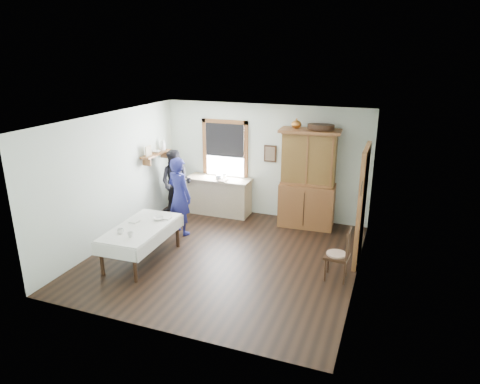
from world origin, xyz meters
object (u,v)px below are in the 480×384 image
Objects in this scene: china_hutch at (308,179)px; wicker_basket at (287,222)px; spindle_chair at (337,254)px; dining_table at (142,243)px; pail at (287,218)px; figure_dark at (176,185)px; work_counter at (219,196)px; woman_blue at (180,199)px.

wicker_basket is at bearing -161.31° from china_hutch.
china_hutch is 2.32× the size of spindle_chair.
china_hutch is 3.88m from dining_table.
figure_dark is at bearing -173.07° from pail.
dining_table is 5.38× the size of wicker_basket.
work_counter is 4.89× the size of wicker_basket.
spindle_chair is 0.64× the size of figure_dark.
pail is 0.19× the size of woman_blue.
work_counter is 0.99× the size of woman_blue.
work_counter reaches higher than dining_table.
woman_blue is at bearing 86.71° from dining_table.
pail is (1.77, -0.09, -0.30)m from work_counter.
figure_dark reaches higher than wicker_basket.
spindle_chair is at bearing -56.24° from pail.
figure_dark is (-4.17, 1.83, 0.27)m from spindle_chair.
wicker_basket is 2.53m from woman_blue.
wicker_basket is (0.02, -0.12, -0.06)m from pail.
dining_table is 3.50m from pail.
dining_table is at bearing -128.11° from pail.
china_hutch reaches higher than spindle_chair.
woman_blue reaches higher than pail.
china_hutch is 3.19m from figure_dark.
woman_blue is 1.07× the size of figure_dark.
pail is 0.21× the size of figure_dark.
pail is (-0.42, -0.04, -0.97)m from china_hutch.
dining_table is at bearing -85.54° from figure_dark.
wicker_basket is 0.22× the size of figure_dark.
work_counter is 1.08m from figure_dark.
work_counter is at bearing 82.23° from dining_table.
woman_blue is at bearing 171.44° from spindle_chair.
china_hutch reaches higher than pail.
woman_blue is at bearing -149.67° from wicker_basket.
woman_blue is at bearing -102.46° from work_counter.
spindle_chair is at bearing -68.52° from china_hutch.
woman_blue is at bearing -147.00° from pail.
china_hutch is 2.51m from spindle_chair.
china_hutch reaches higher than work_counter.
spindle_chair is at bearing -55.08° from wicker_basket.
work_counter is 0.71× the size of china_hutch.
dining_table is 1.09× the size of woman_blue.
pail is at bearing -127.47° from woman_blue.
wicker_basket is at bearing 50.35° from dining_table.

